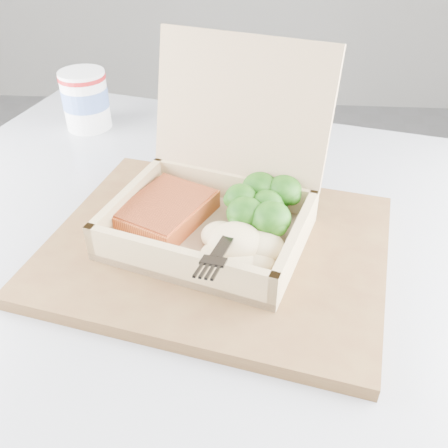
# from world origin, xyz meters

# --- Properties ---
(floor) EXTENTS (4.00, 4.00, 0.00)m
(floor) POSITION_xyz_m (0.00, 0.00, 0.00)
(floor) COLOR gray
(floor) RESTS_ON ground
(cafe_table) EXTENTS (1.04, 1.04, 0.75)m
(cafe_table) POSITION_xyz_m (0.48, -0.28, 0.56)
(cafe_table) COLOR black
(cafe_table) RESTS_ON floor
(serving_tray) EXTENTS (0.44, 0.38, 0.02)m
(serving_tray) POSITION_xyz_m (0.52, -0.26, 0.76)
(serving_tray) COLOR brown
(serving_tray) RESTS_ON cafe_table
(takeout_container) EXTENTS (0.27, 0.27, 0.20)m
(takeout_container) POSITION_xyz_m (0.52, -0.22, 0.82)
(takeout_container) COLOR tan
(takeout_container) RESTS_ON serving_tray
(salmon_fillet) EXTENTS (0.12, 0.14, 0.02)m
(salmon_fillet) POSITION_xyz_m (0.46, -0.23, 0.79)
(salmon_fillet) COLOR orange
(salmon_fillet) RESTS_ON takeout_container
(broccoli_pile) EXTENTS (0.11, 0.11, 0.04)m
(broccoli_pile) POSITION_xyz_m (0.58, -0.23, 0.80)
(broccoli_pile) COLOR #34791B
(broccoli_pile) RESTS_ON takeout_container
(mashed_potatoes) EXTENTS (0.10, 0.08, 0.03)m
(mashed_potatoes) POSITION_xyz_m (0.55, -0.29, 0.80)
(mashed_potatoes) COLOR beige
(mashed_potatoes) RESTS_ON takeout_container
(plastic_fork) EXTENTS (0.04, 0.17, 0.04)m
(plastic_fork) POSITION_xyz_m (0.54, -0.27, 0.81)
(plastic_fork) COLOR black
(plastic_fork) RESTS_ON mashed_potatoes
(paper_cup) EXTENTS (0.08, 0.08, 0.10)m
(paper_cup) POSITION_xyz_m (0.27, 0.07, 0.80)
(paper_cup) COLOR white
(paper_cup) RESTS_ON cafe_table
(receipt) EXTENTS (0.11, 0.15, 0.00)m
(receipt) POSITION_xyz_m (0.56, -0.07, 0.75)
(receipt) COLOR white
(receipt) RESTS_ON cafe_table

